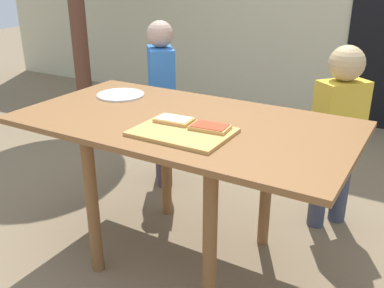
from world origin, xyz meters
name	(u,v)px	position (x,y,z in m)	size (l,w,h in m)	color
ground_plane	(184,255)	(0.00, 0.00, 0.00)	(16.00, 16.00, 0.00)	#7C684E
dining_table	(183,139)	(0.00, 0.00, 0.61)	(1.45, 0.78, 0.70)	brown
cutting_board	(183,132)	(0.09, -0.15, 0.71)	(0.38, 0.27, 0.01)	tan
pizza_slice_far_right	(210,127)	(0.18, -0.09, 0.73)	(0.16, 0.11, 0.02)	tan
pizza_slice_far_left	(174,120)	(0.01, -0.08, 0.73)	(0.16, 0.10, 0.02)	tan
plate_white_left	(121,95)	(-0.47, 0.15, 0.71)	(0.24, 0.24, 0.01)	silver
child_left	(162,96)	(-0.53, 0.62, 0.58)	(0.26, 0.27, 1.03)	#47343E
child_right	(338,127)	(0.52, 0.65, 0.56)	(0.26, 0.27, 0.97)	#3B4153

